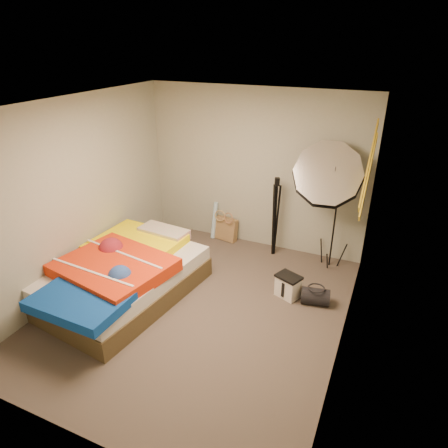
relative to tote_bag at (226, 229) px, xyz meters
The scene contains 15 objects.
floor 1.96m from the tote_bag, 77.07° to the right, with size 4.00×4.00×0.00m, color #4F453C.
ceiling 3.02m from the tote_bag, 77.07° to the right, with size 4.00×4.00×0.00m, color silver.
wall_back 1.15m from the tote_bag, 12.91° to the left, with size 3.50×3.50×0.00m, color #979C8B.
wall_front 4.06m from the tote_bag, 83.62° to the right, with size 3.50×3.50×0.00m, color #979C8B.
wall_left 2.54m from the tote_bag, 124.66° to the right, with size 4.00×4.00×0.00m, color #979C8B.
wall_right 3.08m from the tote_bag, 40.99° to the right, with size 4.00×4.00×0.00m, color #979C8B.
tote_bag is the anchor object (origin of this frame).
wrapping_roll 0.25m from the tote_bag, behind, with size 0.07×0.07×0.62m, color #5AA0C9.
camera_case 1.83m from the tote_bag, 39.89° to the right, with size 0.29×0.21×0.29m, color silver.
duffel_bag 2.13m from the tote_bag, 33.81° to the right, with size 0.22×0.22×0.36m, color black.
wall_stripe_upper 3.08m from the tote_bag, 30.97° to the right, with size 0.02×1.10×0.10m, color gold.
wall_stripe_lower 2.87m from the tote_bag, 25.86° to the right, with size 0.02×1.10×0.10m, color gold.
bed 2.12m from the tote_bag, 106.46° to the right, with size 1.71×2.35×0.61m.
photo_umbrella 2.05m from the tote_bag, ahead, with size 1.14×0.79×2.00m.
camera_tripod 1.04m from the tote_bag, ahead, with size 0.09×0.09×1.26m.
Camera 1 is at (1.98, -3.63, 3.14)m, focal length 32.00 mm.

